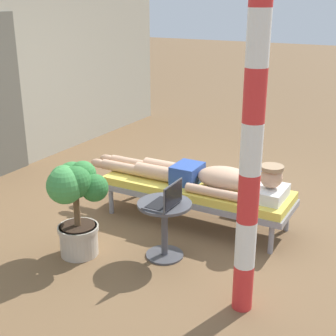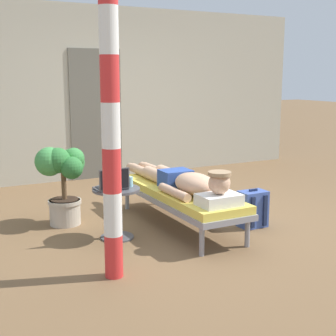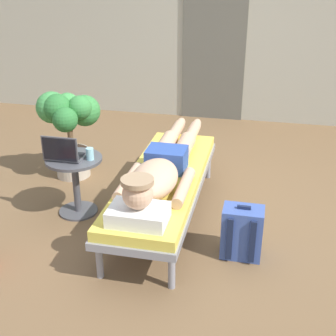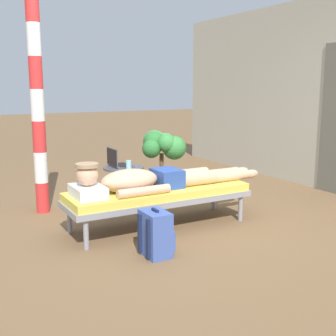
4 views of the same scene
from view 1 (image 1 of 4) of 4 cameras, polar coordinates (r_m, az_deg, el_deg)
name	(u,v)px [view 1 (image 1 of 4)]	position (r m, az deg, el deg)	size (l,w,h in m)	color
ground_plane	(189,210)	(5.25, 2.49, -5.07)	(40.00, 40.00, 0.00)	brown
lounge_chair	(196,191)	(4.87, 3.38, -2.73)	(0.62, 1.97, 0.42)	gray
person_reclining	(205,176)	(4.77, 4.48, -1.01)	(0.53, 2.17, 0.33)	white
side_table	(165,220)	(4.22, -0.41, -6.27)	(0.48, 0.48, 0.52)	#4C4C51
laptop	(166,200)	(4.05, -0.20, -3.89)	(0.31, 0.24, 0.23)	#4C4C51
drink_glass	(173,192)	(4.25, 0.56, -2.85)	(0.06, 0.06, 0.10)	#99D8E5
backpack	(255,189)	(5.39, 10.34, -2.47)	(0.30, 0.26, 0.42)	#3F59A5
potted_plant	(75,195)	(4.23, -11.07, -3.24)	(0.59, 0.58, 0.88)	#BFB29E
porch_post	(251,149)	(3.23, 9.97, 2.29)	(0.15, 0.15, 2.51)	red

